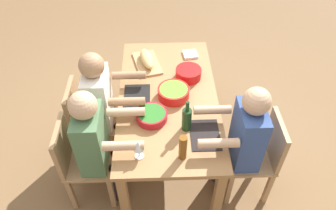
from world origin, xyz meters
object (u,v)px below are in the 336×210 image
object	(u,v)px
chair_far_right	(259,153)
wine_bottle	(187,119)
wine_glass	(138,146)
bread_loaf	(147,59)
chair_near_center	(87,118)
diner_near_center	(104,101)
beer_bottle	(183,148)
chair_near_right	(79,158)
cutting_board	(147,63)
serving_bowl_salad	(174,92)
napkin_stack	(190,54)
dining_table	(168,103)
diner_far_right	(242,137)
serving_bowl_pasta	(188,73)
diner_near_right	(97,141)
serving_bowl_greens	(152,115)

from	to	relation	value
chair_far_right	wine_bottle	bearing A→B (deg)	-96.99
wine_bottle	wine_glass	xyz separation A→B (m)	(0.26, -0.37, 0.01)
bread_loaf	chair_near_center	bearing A→B (deg)	-50.27
diner_near_center	beer_bottle	xyz separation A→B (m)	(0.66, 0.65, 0.15)
chair_near_right	cutting_board	size ratio (longest dim) A/B	2.12
serving_bowl_salad	napkin_stack	xyz separation A→B (m)	(-0.61, 0.20, -0.04)
dining_table	chair_far_right	distance (m)	0.90
chair_near_center	chair_near_right	size ratio (longest dim) A/B	1.00
wine_bottle	wine_glass	world-z (taller)	wine_bottle
chair_near_right	beer_bottle	distance (m)	0.94
napkin_stack	chair_near_center	bearing A→B (deg)	-58.96
beer_bottle	napkin_stack	size ratio (longest dim) A/B	1.57
beer_bottle	wine_glass	xyz separation A→B (m)	(-0.02, -0.32, 0.01)
diner_far_right	serving_bowl_pasta	bearing A→B (deg)	-152.39
chair_far_right	diner_near_right	distance (m)	1.34
chair_far_right	wine_glass	bearing A→B (deg)	-79.31
serving_bowl_salad	wine_bottle	distance (m)	0.39
wine_bottle	napkin_stack	world-z (taller)	wine_bottle
serving_bowl_salad	serving_bowl_greens	xyz separation A→B (m)	(0.26, -0.19, -0.01)
dining_table	serving_bowl_salad	size ratio (longest dim) A/B	6.05
wine_bottle	beer_bottle	bearing A→B (deg)	-9.90
dining_table	serving_bowl_salad	bearing A→B (deg)	81.04
diner_far_right	cutting_board	xyz separation A→B (m)	(-0.93, -0.76, 0.05)
napkin_stack	bread_loaf	bearing A→B (deg)	-73.09
chair_far_right	chair_near_center	size ratio (longest dim) A/B	1.00
diner_near_center	wine_bottle	distance (m)	0.82
dining_table	napkin_stack	bearing A→B (deg)	157.77
napkin_stack	serving_bowl_greens	bearing A→B (deg)	-24.00
chair_far_right	beer_bottle	xyz separation A→B (m)	(0.20, -0.67, 0.37)
diner_near_center	cutting_board	bearing A→B (deg)	140.89
diner_near_center	cutting_board	distance (m)	0.61
serving_bowl_greens	beer_bottle	size ratio (longest dim) A/B	1.17
chair_near_center	napkin_stack	size ratio (longest dim) A/B	6.07
chair_near_center	wine_glass	distance (m)	0.91
diner_far_right	serving_bowl_salad	distance (m)	0.70
napkin_stack	wine_bottle	bearing A→B (deg)	-6.63
serving_bowl_salad	napkin_stack	world-z (taller)	serving_bowl_salad
serving_bowl_salad	diner_far_right	bearing A→B (deg)	49.18
chair_far_right	serving_bowl_salad	bearing A→B (deg)	-122.60
cutting_board	wine_glass	world-z (taller)	wine_glass
dining_table	serving_bowl_greens	bearing A→B (deg)	-27.77
dining_table	serving_bowl_salad	xyz separation A→B (m)	(0.01, 0.05, 0.14)
wine_glass	serving_bowl_greens	bearing A→B (deg)	166.30
chair_far_right	napkin_stack	world-z (taller)	chair_far_right
chair_near_center	serving_bowl_pasta	size ratio (longest dim) A/B	3.56
cutting_board	bread_loaf	size ratio (longest dim) A/B	1.25
diner_near_center	wine_glass	world-z (taller)	diner_near_center
dining_table	chair_near_center	size ratio (longest dim) A/B	1.97
serving_bowl_greens	cutting_board	distance (m)	0.74
chair_near_center	serving_bowl_salad	world-z (taller)	chair_near_center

